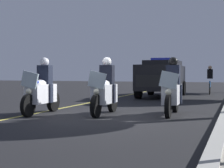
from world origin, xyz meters
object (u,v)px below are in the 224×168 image
at_px(police_motorcycle_trailing, 172,91).
at_px(police_suv, 162,77).
at_px(police_motorcycle_lead_left, 42,91).
at_px(cyclist_background, 210,80).
at_px(police_motorcycle_lead_right, 105,91).

distance_m(police_motorcycle_trailing, police_suv, 7.81).
xyz_separation_m(police_motorcycle_lead_left, cyclist_background, (-11.92, 4.02, 0.14)).
bearing_deg(police_suv, cyclist_background, 145.95).
height_order(police_motorcycle_lead_left, police_suv, police_suv).
distance_m(police_motorcycle_lead_left, cyclist_background, 12.58).
relative_size(police_motorcycle_trailing, cyclist_background, 1.22).
relative_size(police_motorcycle_lead_right, police_suv, 0.43).
relative_size(police_motorcycle_lead_left, police_suv, 0.43).
bearing_deg(police_motorcycle_trailing, cyclist_background, 178.55).
bearing_deg(police_motorcycle_lead_left, police_motorcycle_trailing, 106.79).
xyz_separation_m(police_suv, cyclist_background, (-3.23, 2.18, -0.22)).
xyz_separation_m(police_motorcycle_trailing, cyclist_background, (-10.79, 0.27, 0.14)).
relative_size(police_motorcycle_lead_right, police_motorcycle_trailing, 1.00).
bearing_deg(cyclist_background, police_suv, -34.05).
distance_m(police_motorcycle_lead_right, police_suv, 8.17).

